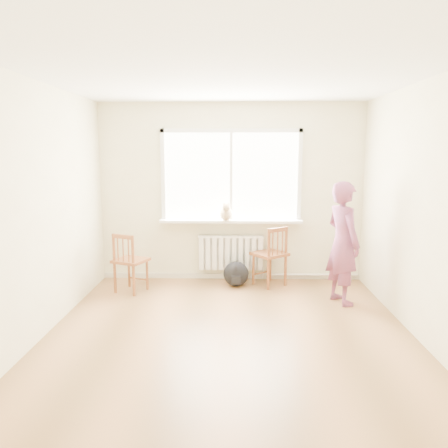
# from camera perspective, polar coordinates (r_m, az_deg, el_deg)

# --- Properties ---
(floor) EXTENTS (4.50, 4.50, 0.00)m
(floor) POSITION_cam_1_polar(r_m,az_deg,el_deg) (4.82, 0.67, -14.69)
(floor) COLOR #A47043
(floor) RESTS_ON ground
(ceiling) EXTENTS (4.50, 4.50, 0.00)m
(ceiling) POSITION_cam_1_polar(r_m,az_deg,el_deg) (4.46, 0.74, 18.88)
(ceiling) COLOR white
(ceiling) RESTS_ON back_wall
(back_wall) EXTENTS (4.00, 0.01, 2.70)m
(back_wall) POSITION_cam_1_polar(r_m,az_deg,el_deg) (6.68, 0.93, 4.10)
(back_wall) COLOR beige
(back_wall) RESTS_ON ground
(window) EXTENTS (2.12, 0.05, 1.42)m
(window) POSITION_cam_1_polar(r_m,az_deg,el_deg) (6.63, 0.94, 6.77)
(window) COLOR white
(window) RESTS_ON back_wall
(windowsill) EXTENTS (2.15, 0.22, 0.04)m
(windowsill) POSITION_cam_1_polar(r_m,az_deg,el_deg) (6.62, 0.91, 0.39)
(windowsill) COLOR white
(windowsill) RESTS_ON back_wall
(radiator) EXTENTS (1.00, 0.12, 0.55)m
(radiator) POSITION_cam_1_polar(r_m,az_deg,el_deg) (6.73, 0.90, -3.72)
(radiator) COLOR white
(radiator) RESTS_ON back_wall
(heating_pipe) EXTENTS (1.40, 0.04, 0.04)m
(heating_pipe) POSITION_cam_1_polar(r_m,az_deg,el_deg) (6.96, 11.32, -6.53)
(heating_pipe) COLOR silver
(heating_pipe) RESTS_ON back_wall
(baseboard) EXTENTS (4.00, 0.03, 0.08)m
(baseboard) POSITION_cam_1_polar(r_m,az_deg,el_deg) (6.91, 0.90, -6.80)
(baseboard) COLOR beige
(baseboard) RESTS_ON ground
(chair_left) EXTENTS (0.55, 0.53, 0.85)m
(chair_left) POSITION_cam_1_polar(r_m,az_deg,el_deg) (6.29, -12.34, -4.95)
(chair_left) COLOR brown
(chair_left) RESTS_ON floor
(chair_right) EXTENTS (0.61, 0.60, 0.89)m
(chair_right) POSITION_cam_1_polar(r_m,az_deg,el_deg) (6.48, 6.26, -4.19)
(chair_right) COLOR brown
(chair_right) RESTS_ON floor
(person) EXTENTS (0.57, 0.68, 1.60)m
(person) POSITION_cam_1_polar(r_m,az_deg,el_deg) (5.86, 15.26, -2.41)
(person) COLOR #CC4458
(person) RESTS_ON floor
(cat) EXTENTS (0.20, 0.44, 0.30)m
(cat) POSITION_cam_1_polar(r_m,az_deg,el_deg) (6.51, 0.28, 1.48)
(cat) COLOR beige
(cat) RESTS_ON windowsill
(backpack) EXTENTS (0.41, 0.32, 0.37)m
(backpack) POSITION_cam_1_polar(r_m,az_deg,el_deg) (6.48, 1.58, -6.53)
(backpack) COLOR black
(backpack) RESTS_ON floor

